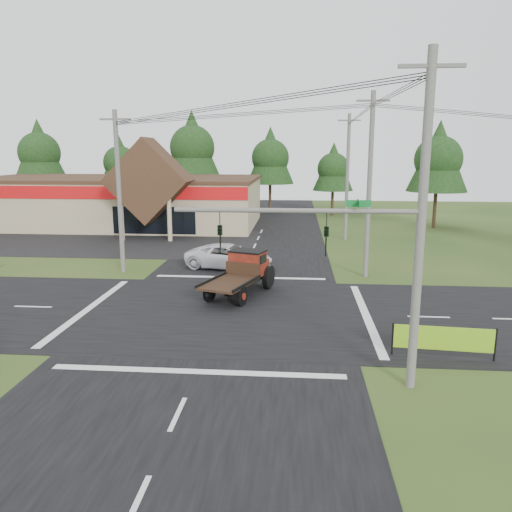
# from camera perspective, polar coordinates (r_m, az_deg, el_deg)

# --- Properties ---
(ground) EXTENTS (120.00, 120.00, 0.00)m
(ground) POSITION_cam_1_polar(r_m,az_deg,el_deg) (25.20, -3.62, -6.42)
(ground) COLOR #254016
(ground) RESTS_ON ground
(road_ns) EXTENTS (12.00, 120.00, 0.02)m
(road_ns) POSITION_cam_1_polar(r_m,az_deg,el_deg) (25.20, -3.62, -6.40)
(road_ns) COLOR black
(road_ns) RESTS_ON ground
(road_ew) EXTENTS (120.00, 12.00, 0.02)m
(road_ew) POSITION_cam_1_polar(r_m,az_deg,el_deg) (25.20, -3.62, -6.39)
(road_ew) COLOR black
(road_ew) RESTS_ON ground
(parking_apron) EXTENTS (28.00, 14.00, 0.02)m
(parking_apron) POSITION_cam_1_polar(r_m,az_deg,el_deg) (46.80, -17.39, 1.59)
(parking_apron) COLOR black
(parking_apron) RESTS_ON ground
(cvs_building) EXTENTS (30.40, 18.20, 9.19)m
(cvs_building) POSITION_cam_1_polar(r_m,az_deg,el_deg) (56.84, -15.20, 6.24)
(cvs_building) COLOR tan
(cvs_building) RESTS_ON ground
(traffic_signal_mast) EXTENTS (8.12, 0.24, 7.00)m
(traffic_signal_mast) POSITION_cam_1_polar(r_m,az_deg,el_deg) (16.70, 12.47, -0.37)
(traffic_signal_mast) COLOR #595651
(traffic_signal_mast) RESTS_ON ground
(utility_pole_nr) EXTENTS (2.00, 0.30, 11.00)m
(utility_pole_nr) POSITION_cam_1_polar(r_m,az_deg,el_deg) (16.81, 18.35, 3.59)
(utility_pole_nr) COLOR #595651
(utility_pole_nr) RESTS_ON ground
(utility_pole_nw) EXTENTS (2.00, 0.30, 10.50)m
(utility_pole_nw) POSITION_cam_1_polar(r_m,az_deg,el_deg) (33.80, -15.39, 7.17)
(utility_pole_nw) COLOR #595651
(utility_pole_nw) RESTS_ON ground
(utility_pole_ne) EXTENTS (2.00, 0.30, 11.50)m
(utility_pole_ne) POSITION_cam_1_polar(r_m,az_deg,el_deg) (32.06, 12.82, 7.96)
(utility_pole_ne) COLOR #595651
(utility_pole_ne) RESTS_ON ground
(utility_pole_n) EXTENTS (2.00, 0.30, 11.20)m
(utility_pole_n) POSITION_cam_1_polar(r_m,az_deg,el_deg) (45.95, 10.40, 8.94)
(utility_pole_n) COLOR #595651
(utility_pole_n) RESTS_ON ground
(tree_row_a) EXTENTS (6.72, 6.72, 12.12)m
(tree_row_a) POSITION_cam_1_polar(r_m,az_deg,el_deg) (71.97, -23.54, 10.97)
(tree_row_a) COLOR #332316
(tree_row_a) RESTS_ON ground
(tree_row_b) EXTENTS (5.60, 5.60, 10.10)m
(tree_row_b) POSITION_cam_1_polar(r_m,az_deg,el_deg) (69.78, -15.28, 10.42)
(tree_row_b) COLOR #332316
(tree_row_b) RESTS_ON ground
(tree_row_c) EXTENTS (7.28, 7.28, 13.13)m
(tree_row_c) POSITION_cam_1_polar(r_m,az_deg,el_deg) (66.09, -7.30, 12.43)
(tree_row_c) COLOR #332316
(tree_row_c) RESTS_ON ground
(tree_row_d) EXTENTS (6.16, 6.16, 11.11)m
(tree_row_d) POSITION_cam_1_polar(r_m,az_deg,el_deg) (65.78, 1.64, 11.35)
(tree_row_d) COLOR #332316
(tree_row_d) RESTS_ON ground
(tree_row_e) EXTENTS (5.04, 5.04, 9.09)m
(tree_row_e) POSITION_cam_1_polar(r_m,az_deg,el_deg) (63.86, 8.84, 10.00)
(tree_row_e) COLOR #332316
(tree_row_e) RESTS_ON ground
(tree_side_ne) EXTENTS (6.16, 6.16, 11.11)m
(tree_side_ne) POSITION_cam_1_polar(r_m,az_deg,el_deg) (55.60, 20.13, 10.58)
(tree_side_ne) COLOR #332316
(tree_side_ne) RESTS_ON ground
(antique_flatbed_truck) EXTENTS (3.97, 6.18, 2.42)m
(antique_flatbed_truck) POSITION_cam_1_polar(r_m,az_deg,el_deg) (27.68, -1.96, -2.13)
(antique_flatbed_truck) COLOR #590F0C
(antique_flatbed_truck) RESTS_ON ground
(roadside_banner) EXTENTS (3.89, 0.46, 1.33)m
(roadside_banner) POSITION_cam_1_polar(r_m,az_deg,el_deg) (20.86, 20.60, -9.18)
(roadside_banner) COLOR #73AE17
(roadside_banner) RESTS_ON ground
(white_pickup) EXTENTS (6.41, 3.96, 1.66)m
(white_pickup) POSITION_cam_1_polar(r_m,az_deg,el_deg) (34.36, -3.09, -0.05)
(white_pickup) COLOR silver
(white_pickup) RESTS_ON ground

